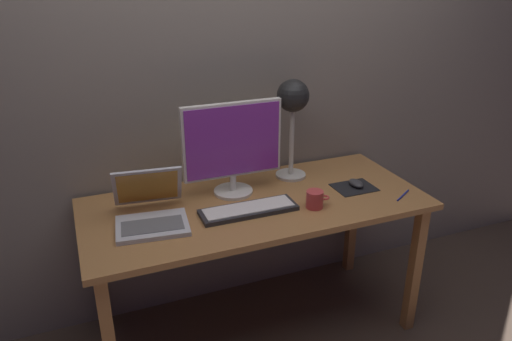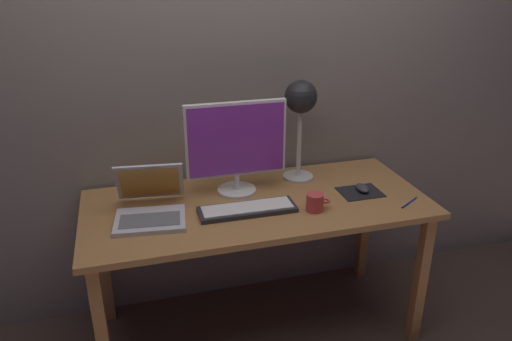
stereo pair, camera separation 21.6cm
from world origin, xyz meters
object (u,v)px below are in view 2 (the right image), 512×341
object	(u,v)px
keyboard_main	(247,209)
desk_lamp	(301,105)
coffee_mug	(315,202)
monitor	(236,144)
laptop	(150,201)
pen	(409,203)
mouse	(362,188)

from	to	relation	value
keyboard_main	desk_lamp	distance (m)	0.59
desk_lamp	coffee_mug	distance (m)	0.50
monitor	desk_lamp	bearing A→B (deg)	12.50
laptop	coffee_mug	xyz separation A→B (m)	(0.72, -0.16, -0.02)
desk_lamp	pen	size ratio (longest dim) A/B	3.66
monitor	pen	size ratio (longest dim) A/B	3.42
keyboard_main	coffee_mug	distance (m)	0.31
monitor	coffee_mug	xyz separation A→B (m)	(0.29, -0.28, -0.21)
keyboard_main	pen	bearing A→B (deg)	-9.42
mouse	laptop	bearing A→B (deg)	177.42
coffee_mug	laptop	bearing A→B (deg)	167.07
mouse	pen	size ratio (longest dim) A/B	0.69
laptop	coffee_mug	distance (m)	0.73
laptop	mouse	world-z (taller)	laptop
coffee_mug	pen	bearing A→B (deg)	-6.90
laptop	desk_lamp	distance (m)	0.86
mouse	pen	distance (m)	0.23
laptop	coffee_mug	world-z (taller)	laptop
keyboard_main	mouse	xyz separation A→B (m)	(0.59, 0.05, 0.01)
pen	mouse	bearing A→B (deg)	131.60
mouse	coffee_mug	distance (m)	0.32
monitor	keyboard_main	world-z (taller)	monitor
mouse	pen	bearing A→B (deg)	-48.40
keyboard_main	desk_lamp	size ratio (longest dim) A/B	0.86
monitor	desk_lamp	size ratio (longest dim) A/B	0.94
monitor	keyboard_main	size ratio (longest dim) A/B	1.09
keyboard_main	mouse	distance (m)	0.59
monitor	laptop	xyz separation A→B (m)	(-0.42, -0.12, -0.19)
laptop	desk_lamp	bearing A→B (deg)	14.30
desk_lamp	mouse	world-z (taller)	desk_lamp
desk_lamp	pen	world-z (taller)	desk_lamp
monitor	pen	xyz separation A→B (m)	(0.74, -0.34, -0.24)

